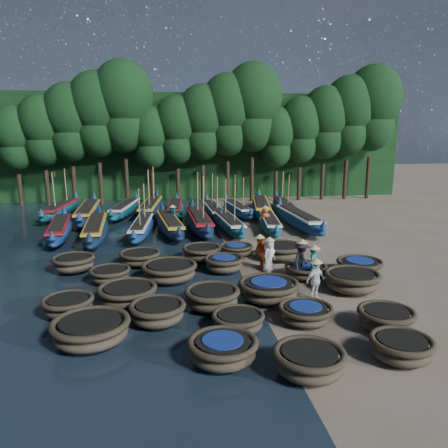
{
  "coord_description": "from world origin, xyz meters",
  "views": [
    {
      "loc": [
        -3.48,
        -20.1,
        6.65
      ],
      "look_at": [
        -0.11,
        4.23,
        1.3
      ],
      "focal_mm": 35.0,
      "sensor_mm": 36.0,
      "label": 1
    }
  ],
  "objects": [
    {
      "name": "ground",
      "position": [
        0.0,
        0.0,
        0.0
      ],
      "size": [
        120.0,
        120.0,
        0.0
      ],
      "primitive_type": "plane",
      "color": "#7F6D5D",
      "rests_on": "ground"
    },
    {
      "name": "foliage_wall",
      "position": [
        0.0,
        23.5,
        5.0
      ],
      "size": [
        40.0,
        3.0,
        10.0
      ],
      "primitive_type": "cube",
      "color": "black",
      "rests_on": "ground"
    },
    {
      "name": "coracle_2",
      "position": [
        -1.94,
        -8.71,
        0.44
      ],
      "size": [
        2.28,
        2.28,
        0.76
      ],
      "rotation": [
        0.0,
        0.0,
        0.22
      ],
      "color": "#4C4230",
      "rests_on": "ground"
    },
    {
      "name": "coracle_3",
      "position": [
        0.31,
        -9.68,
        0.45
      ],
      "size": [
        2.04,
        2.04,
        0.78
      ],
      "rotation": [
        0.0,
        0.0,
        -0.01
      ],
      "color": "#4C4230",
      "rests_on": "ground"
    },
    {
      "name": "coracle_4",
      "position": [
        3.24,
        -9.27,
        0.42
      ],
      "size": [
        1.88,
        1.88,
        0.73
      ],
      "rotation": [
        0.0,
        0.0,
        0.1
      ],
      "color": "#4C4230",
      "rests_on": "ground"
    },
    {
      "name": "coracle_5",
      "position": [
        -5.89,
        -6.97,
        0.47
      ],
      "size": [
        3.03,
        3.03,
        0.83
      ],
      "rotation": [
        0.0,
        0.0,
        0.38
      ],
      "color": "#4C4230",
      "rests_on": "ground"
    },
    {
      "name": "coracle_6",
      "position": [
        -3.83,
        -5.82,
        0.45
      ],
      "size": [
        2.15,
        2.15,
        0.78
      ],
      "rotation": [
        0.0,
        0.0,
        -0.21
      ],
      "color": "#4C4230",
      "rests_on": "ground"
    },
    {
      "name": "coracle_7",
      "position": [
        -1.15,
        -6.71,
        0.37
      ],
      "size": [
        1.98,
        1.98,
        0.64
      ],
      "rotation": [
        0.0,
        0.0,
        0.22
      ],
      "color": "#4C4230",
      "rests_on": "ground"
    },
    {
      "name": "coracle_8",
      "position": [
        1.29,
        -6.41,
        0.37
      ],
      "size": [
        2.0,
        2.0,
        0.64
      ],
      "rotation": [
        0.0,
        0.0,
        0.11
      ],
      "color": "#4C4230",
      "rests_on": "ground"
    },
    {
      "name": "coracle_9",
      "position": [
        3.78,
        -7.36,
        0.44
      ],
      "size": [
        2.08,
        2.08,
        0.76
      ],
      "rotation": [
        0.0,
        0.0,
        -0.19
      ],
      "color": "#4C4230",
      "rests_on": "ground"
    },
    {
      "name": "coracle_10",
      "position": [
        -7.06,
        -4.65,
        0.41
      ],
      "size": [
        2.26,
        2.26,
        0.71
      ],
      "rotation": [
        0.0,
        0.0,
        0.39
      ],
      "color": "#4C4230",
      "rests_on": "ground"
    },
    {
      "name": "coracle_11",
      "position": [
        -5.0,
        -3.91,
        0.44
      ],
      "size": [
        2.61,
        2.61,
        0.77
      ],
      "rotation": [
        0.0,
        0.0,
        0.26
      ],
      "color": "#4C4230",
      "rests_on": "ground"
    },
    {
      "name": "coracle_12",
      "position": [
        -1.81,
        -4.79,
        0.47
      ],
      "size": [
        2.42,
        2.42,
        0.82
      ],
      "rotation": [
        0.0,
        0.0,
        0.31
      ],
      "color": "#4C4230",
      "rests_on": "ground"
    },
    {
      "name": "coracle_13",
      "position": [
        0.48,
        -4.27,
        0.47
      ],
      "size": [
        2.67,
        2.67,
        0.82
      ],
      "rotation": [
        0.0,
        0.0,
        -0.22
      ],
      "color": "#4C4230",
      "rests_on": "ground"
    },
    {
      "name": "coracle_14",
      "position": [
        4.17,
        -3.75,
        0.48
      ],
      "size": [
        2.48,
        2.48,
        0.84
      ],
      "rotation": [
        0.0,
        0.0,
        0.17
      ],
      "color": "#4C4230",
      "rests_on": "ground"
    },
    {
      "name": "coracle_15",
      "position": [
        -5.96,
        -1.26,
        0.38
      ],
      "size": [
        1.84,
        1.84,
        0.66
      ],
      "rotation": [
        0.0,
        0.0,
        -0.1
      ],
      "color": "#4C4230",
      "rests_on": "ground"
    },
    {
      "name": "coracle_16",
      "position": [
        -3.36,
        -1.42,
        0.47
      ],
      "size": [
        2.74,
        2.74,
        0.83
      ],
      "rotation": [
        0.0,
        0.0,
        0.2
      ],
      "color": "#4C4230",
      "rests_on": "ground"
    },
    {
      "name": "coracle_17",
      "position": [
        -0.77,
        -0.51,
        0.44
      ],
      "size": [
        2.1,
        2.1,
        0.76
      ],
      "rotation": [
        0.0,
        0.0,
        -0.23
      ],
      "color": "#4C4230",
      "rests_on": "ground"
    },
    {
      "name": "coracle_18",
      "position": [
        2.78,
        -1.9,
        0.37
      ],
      "size": [
        2.22,
        2.22,
        0.64
      ],
      "rotation": [
        0.0,
        0.0,
        -0.26
      ],
      "color": "#4C4230",
      "rests_on": "ground"
    },
    {
      "name": "coracle_19",
      "position": [
        5.42,
        -1.77,
        0.42
      ],
      "size": [
        2.58,
        2.58,
        0.72
      ],
      "rotation": [
        0.0,
        0.0,
        0.36
      ],
      "color": "#4C4230",
      "rests_on": "ground"
    },
    {
      "name": "coracle_20",
      "position": [
        -7.84,
        0.49,
        0.45
      ],
      "size": [
        2.02,
        2.02,
        0.79
      ],
      "rotation": [
        0.0,
        0.0,
        0.01
      ],
      "color": "#4C4230",
      "rests_on": "ground"
    },
    {
      "name": "coracle_21",
      "position": [
        -4.77,
        1.12,
        0.4
      ],
      "size": [
        2.41,
        2.41,
        0.71
      ],
      "rotation": [
        0.0,
        0.0,
        0.33
      ],
      "color": "#4C4230",
      "rests_on": "ground"
    },
    {
      "name": "coracle_22",
      "position": [
        -1.65,
        1.41,
        0.45
      ],
      "size": [
        2.39,
        2.39,
        0.79
      ],
      "rotation": [
        0.0,
        0.0,
        -0.36
      ],
      "color": "#4C4230",
      "rests_on": "ground"
    },
    {
      "name": "coracle_23",
      "position": [
        0.24,
        2.04,
        0.37
      ],
      "size": [
        1.84,
        1.84,
        0.64
      ],
      "rotation": [
        0.0,
        0.0,
        -0.13
      ],
      "color": "#4C4230",
      "rests_on": "ground"
    },
    {
      "name": "coracle_24",
      "position": [
        2.45,
        1.09,
        0.47
      ],
      "size": [
        2.69,
        2.69,
        0.83
      ],
      "rotation": [
        0.0,
        0.0,
        -0.27
      ],
      "color": "#4C4230",
      "rests_on": "ground"
    },
    {
      "name": "long_boat_1",
      "position": [
        -10.02,
        7.53,
        0.54
      ],
      "size": [
        2.39,
        8.04,
        1.43
      ],
      "rotation": [
        0.0,
        0.0,
        0.13
      ],
      "color": "navy",
      "rests_on": "ground"
    },
    {
      "name": "long_boat_2",
      "position": [
        -7.77,
        7.01,
        0.58
      ],
      "size": [
        2.12,
        8.64,
        1.53
      ],
      "rotation": [
        0.0,
        0.0,
        0.07
      ],
      "color": "#0F1F39",
      "rests_on": "ground"
    },
    {
      "name": "long_boat_3",
      "position": [
        -4.97,
        7.53,
        0.51
      ],
      "size": [
        1.89,
        7.51,
        3.2
      ],
      "rotation": [
        0.0,
        0.0,
        -0.08
      ],
      "color": "navy",
      "rests_on": "ground"
    },
    {
      "name": "long_boat_4",
      "position": [
        -3.18,
        8.0,
        0.55
      ],
      "size": [
        2.41,
        8.12,
        1.44
      ],
      "rotation": [
        0.0,
        0.0,
        0.12
      ],
      "color": "#0F1F39",
      "rests_on": "ground"
    },
    {
      "name": "long_boat_5",
      "position": [
        -1.23,
        8.54,
        0.6
      ],
      "size": [
        1.93,
        8.93,
        3.8
      ],
      "rotation": [
        0.0,
        0.0,
        0.04
      ],
      "color": "#0F1F39",
      "rests_on": "ground"
    },
    {
      "name": "long_boat_6",
      "position": [
        0.68,
        7.99,
        0.53
      ],
      "size": [
        1.99,
        7.86,
        3.35
      ],
      "rotation": [
        0.0,
        0.0,
        0.08
      ],
      "color": "#0F4C56",
      "rests_on": "ground"
    },
    {
      "name": "long_boat_7",
      "position": [
        3.49,
        7.85,
        0.5
      ],
      "size": [
        2.16,
        7.35,
        1.3
      ],
      "rotation": [
        0.0,
        0.0,
        -0.12
      ],
      "color": "#0F4C56",
      "rests_on": "ground"
    },
    {
      "name": "long_boat_8",
      "position": [
        5.62,
        8.27,
        0.59
      ],
      "size": [
        1.98,
        8.84,
        1.56
      ],
      "rotation": [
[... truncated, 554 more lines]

